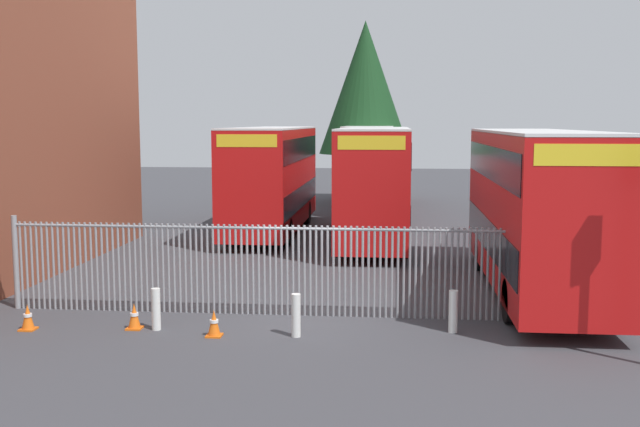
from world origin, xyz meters
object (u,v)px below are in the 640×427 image
Objects in this scene: double_decker_bus_behind_fence_left at (272,175)px; bollard_near_left at (156,309)px; traffic_cone_by_gate at (214,323)px; double_decker_bus_behind_fence_right at (376,180)px; bollard_near_right at (453,312)px; traffic_cone_mid_forecourt at (134,317)px; double_decker_bus_far_back at (370,163)px; bollard_center_front at (296,315)px; double_decker_bus_near_gate at (536,204)px; traffic_cone_near_kerb at (28,317)px.

double_decker_bus_behind_fence_left is 15.23m from bollard_near_left.
bollard_near_left is at bearing 164.82° from traffic_cone_by_gate.
traffic_cone_by_gate is (-3.14, -13.47, -2.13)m from double_decker_bus_behind_fence_right.
bollard_near_right reaches higher than traffic_cone_mid_forecourt.
double_decker_bus_far_back is (-0.63, 12.11, 0.00)m from double_decker_bus_behind_fence_right.
traffic_cone_by_gate is at bearing -95.60° from double_decker_bus_far_back.
traffic_cone_mid_forecourt is at bearing 178.11° from bollard_near_left.
traffic_cone_mid_forecourt is at bearing 176.26° from bollard_center_front.
double_decker_bus_near_gate is at bearing 40.02° from bollard_center_front.
double_decker_bus_behind_fence_left is 1.00× the size of double_decker_bus_behind_fence_right.
double_decker_bus_near_gate and double_decker_bus_behind_fence_left have the same top height.
double_decker_bus_far_back reaches higher than bollard_near_right.
bollard_center_front is at bearing -78.86° from double_decker_bus_behind_fence_left.
bollard_center_front and bollard_near_right have the same top height.
double_decker_bus_behind_fence_left is 15.75m from bollard_center_front.
bollard_center_front is at bearing -4.04° from bollard_near_left.
bollard_near_left is (-4.55, -13.08, -1.95)m from double_decker_bus_behind_fence_right.
bollard_center_front is at bearing 0.71° from traffic_cone_near_kerb.
traffic_cone_by_gate is (-7.71, -5.13, -2.13)m from double_decker_bus_near_gate.
double_decker_bus_behind_fence_right reaches higher than traffic_cone_mid_forecourt.
double_decker_bus_behind_fence_right is 11.38× the size of bollard_center_front.
double_decker_bus_behind_fence_right reaches higher than bollard_center_front.
double_decker_bus_far_back is 25.57m from bollard_near_left.
double_decker_bus_behind_fence_left is at bearing 101.14° from bollard_center_front.
double_decker_bus_far_back is at bearing 81.14° from bollard_near_left.
bollard_near_right is at bearing -120.19° from double_decker_bus_near_gate.
bollard_near_left is at bearing -109.19° from double_decker_bus_behind_fence_right.
double_decker_bus_behind_fence_left reaches higher than bollard_near_right.
bollard_near_right is 1.61× the size of traffic_cone_mid_forecourt.
bollard_near_left is 1.61× the size of traffic_cone_near_kerb.
double_decker_bus_behind_fence_left is 15.69m from traffic_cone_by_gate.
double_decker_bus_near_gate and double_decker_bus_far_back have the same top height.
bollard_near_left is 2.89m from traffic_cone_near_kerb.
double_decker_bus_behind_fence_left is (-8.94, 10.36, 0.00)m from double_decker_bus_near_gate.
double_decker_bus_near_gate is at bearing 26.15° from traffic_cone_mid_forecourt.
double_decker_bus_behind_fence_right reaches higher than traffic_cone_near_kerb.
double_decker_bus_behind_fence_right is 13.52m from bollard_center_front.
bollard_near_right is at bearing -66.26° from double_decker_bus_behind_fence_left.
bollard_center_front is (3.20, -0.23, 0.00)m from bollard_near_left.
double_decker_bus_behind_fence_right reaches higher than bollard_near_right.
double_decker_bus_near_gate is 18.32× the size of traffic_cone_by_gate.
traffic_cone_by_gate and traffic_cone_mid_forecourt have the same top height.
double_decker_bus_near_gate is 11.38× the size of bollard_near_left.
traffic_cone_mid_forecourt is at bearing -100.00° from double_decker_bus_far_back.
double_decker_bus_behind_fence_right is 1.00× the size of double_decker_bus_far_back.
double_decker_bus_near_gate is 11.38× the size of bollard_center_front.
traffic_cone_mid_forecourt is at bearing -153.85° from double_decker_bus_near_gate.
double_decker_bus_behind_fence_right is 13.99m from traffic_cone_by_gate.
double_decker_bus_near_gate is 10.47m from bollard_near_left.
double_decker_bus_behind_fence_left is at bearing 89.32° from bollard_near_left.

